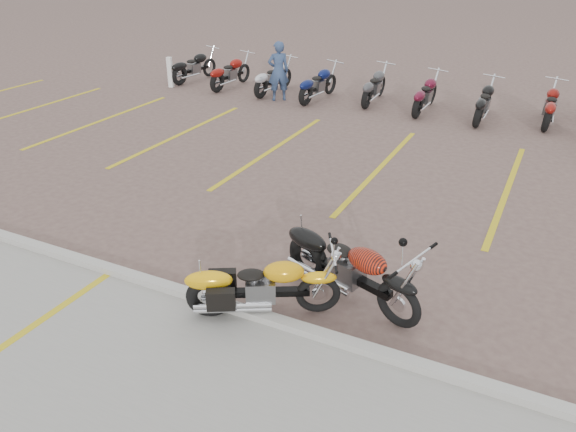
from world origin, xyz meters
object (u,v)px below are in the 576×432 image
at_px(person_a, 278,71).
at_px(bollard, 170,72).
at_px(yellow_cruiser, 260,288).
at_px(flame_cruiser, 349,270).

bearing_deg(person_a, bollard, -37.21).
bearing_deg(person_a, yellow_cruiser, 77.36).
bearing_deg(person_a, flame_cruiser, 83.80).
distance_m(person_a, bollard, 4.09).
xyz_separation_m(yellow_cruiser, person_a, (-4.92, 10.00, 0.48)).
xyz_separation_m(yellow_cruiser, flame_cruiser, (0.92, 0.87, 0.05)).
bearing_deg(bollard, yellow_cruiser, -47.72).
distance_m(yellow_cruiser, bollard, 13.36).
distance_m(flame_cruiser, person_a, 10.84).
relative_size(flame_cruiser, person_a, 1.25).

